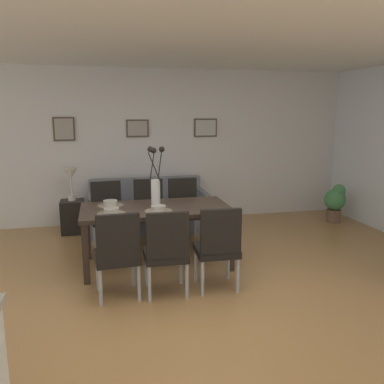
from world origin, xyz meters
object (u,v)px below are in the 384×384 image
bowl_near_left (111,210)px  framed_picture_center (138,128)px  dining_chair_far_left (166,249)px  dining_chair_near_left (118,251)px  framed_picture_left (64,129)px  sofa (148,212)px  dining_chair_far_right (149,208)px  bowl_near_right (110,202)px  potted_plant (335,201)px  dining_chair_mid_left (218,244)px  centerpiece_vase (156,184)px  table_lamp (71,177)px  framed_picture_right (206,128)px  dining_table (156,213)px  side_table (73,217)px  bowl_far_left (158,208)px  dining_chair_mid_right (184,207)px  dining_chair_near_right (107,211)px

bowl_near_left → framed_picture_center: size_ratio=0.45×
framed_picture_center → dining_chair_far_left: bearing=-90.4°
dining_chair_near_left → framed_picture_left: bearing=102.9°
sofa → bowl_near_left: bearing=-109.2°
dining_chair_far_right → bowl_near_right: 0.93m
potted_plant → bowl_near_right: bearing=-164.6°
dining_chair_mid_left → dining_chair_far_left: bearing=-178.6°
centerpiece_vase → table_lamp: centerpiece_vase is taller
framed_picture_right → dining_chair_mid_left: bearing=-102.4°
potted_plant → dining_chair_near_left: bearing=-150.9°
dining_table → bowl_near_left: 0.59m
side_table → framed_picture_left: (-0.09, 0.44, 1.35)m
bowl_far_left → framed_picture_center: bearing=90.0°
bowl_near_left → bowl_far_left: bearing=0.0°
table_lamp → framed_picture_right: (2.27, 0.44, 0.72)m
sofa → table_lamp: bearing=177.9°
dining_chair_near_left → side_table: 2.57m
framed_picture_left → framed_picture_center: 1.18m
framed_picture_right → potted_plant: 2.57m
dining_chair_mid_right → framed_picture_right: bearing=62.2°
bowl_near_right → dining_chair_far_right: bearing=50.5°
framed_picture_center → sofa: bearing=-79.2°
bowl_near_left → framed_picture_left: (-0.64, 2.29, 0.83)m
dining_chair_near_right → centerpiece_vase: bearing=-55.8°
dining_chair_far_right → potted_plant: bearing=6.5°
dining_chair_far_left → bowl_near_left: 0.90m
dining_chair_far_left → framed_picture_center: framed_picture_center is taller
dining_chair_far_left → framed_picture_left: 3.38m
framed_picture_center → framed_picture_right: size_ratio=0.91×
dining_chair_near_left → centerpiece_vase: (0.51, 0.85, 0.51)m
dining_chair_near_left → sofa: size_ratio=0.49×
framed_picture_left → potted_plant: size_ratio=0.57×
bowl_near_right → framed_picture_center: bearing=73.9°
dining_chair_far_left → bowl_near_left: dining_chair_far_left is taller
dining_table → dining_chair_near_right: bearing=124.1°
dining_chair_mid_right → sofa: bearing=121.5°
dining_chair_far_right → dining_chair_mid_right: (0.51, -0.02, 0.00)m
dining_chair_near_right → potted_plant: bearing=6.2°
framed_picture_left → bowl_near_right: bearing=-71.2°
dining_chair_far_right → bowl_far_left: dining_chair_far_right is taller
dining_chair_near_right → bowl_near_right: dining_chair_near_right is taller
centerpiece_vase → framed_picture_center: size_ratio=1.96×
dining_chair_near_left → table_lamp: table_lamp is taller
potted_plant → sofa: bearing=173.9°
table_lamp → framed_picture_left: 0.85m
dining_table → framed_picture_center: framed_picture_center is taller
dining_chair_mid_left → framed_picture_center: bearing=100.2°
bowl_near_left → dining_chair_far_right: bearing=62.8°
dining_chair_near_left → dining_chair_far_right: (0.54, 1.74, 0.00)m
bowl_near_right → table_lamp: (-0.55, 1.44, 0.11)m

